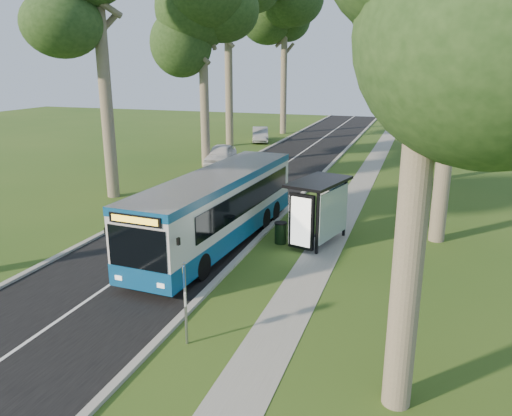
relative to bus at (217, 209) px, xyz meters
The scene contains 16 objects.
ground 3.29m from the bus, 58.84° to the right, with size 120.00×120.00×0.00m, color #2E5019.
road 7.96m from the bus, 104.94° to the left, with size 7.00×100.00×0.02m, color black.
kerb_east 7.84m from the bus, 78.84° to the left, with size 0.25×100.00×0.12m, color #9E9B93.
kerb_west 9.47m from the bus, 126.17° to the left, with size 0.25×100.00×0.12m, color #9E9B93.
centre_line 7.96m from the bus, 104.94° to the left, with size 0.12×100.00×0.01m, color white.
footpath 8.92m from the bus, 59.24° to the left, with size 1.50×100.00×0.02m, color gray.
bus is the anchor object (origin of this frame).
bus_stop_sign 8.04m from the bus, 73.47° to the right, with size 0.17×0.33×2.42m.
bus_shelter 4.35m from the bus, 16.21° to the left, with size 2.52×3.58×2.78m.
litter_bin 2.93m from the bus, 20.80° to the left, with size 0.55×0.55×0.95m.
car_white 17.70m from the bus, 112.09° to the left, with size 1.89×4.69×1.60m, color white.
car_silver 29.81m from the bus, 104.61° to the left, with size 1.52×4.35×1.43m, color #ABAEB3.
tree_west_c 19.49m from the bus, 115.80° to the left, with size 5.20×5.20×14.38m.
tree_west_d 29.39m from the bus, 110.43° to the left, with size 5.20×5.20×17.06m.
tree_west_e 37.54m from the bus, 101.16° to the left, with size 5.20×5.20×15.45m.
tree_east_d 30.49m from the bus, 70.99° to the left, with size 5.20×5.20×14.31m.
Camera 1 is at (6.57, -16.35, 7.54)m, focal length 35.00 mm.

